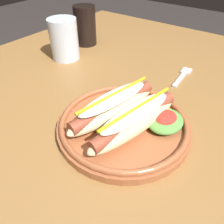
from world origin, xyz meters
The scene contains 5 objects.
dining_table centered at (0.00, 0.00, 0.64)m, with size 1.23×0.97×0.74m.
hot_dog_plate centered at (-0.07, -0.13, 0.77)m, with size 0.27×0.27×0.08m.
fork centered at (0.21, -0.13, 0.74)m, with size 0.12×0.03×0.00m.
soda_cup centered at (0.23, 0.25, 0.81)m, with size 0.08×0.08×0.13m, color black.
water_cup centered at (0.10, 0.22, 0.80)m, with size 0.09×0.09×0.12m, color silver.
Camera 1 is at (-0.35, -0.31, 1.06)m, focal length 35.64 mm.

